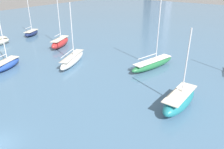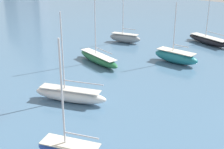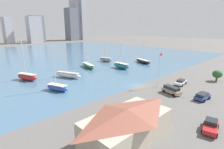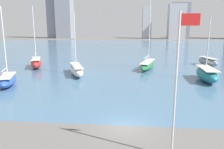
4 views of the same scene
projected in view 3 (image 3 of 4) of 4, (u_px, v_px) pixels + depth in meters
ground_plane at (137, 86)px, 49.21m from camera, size 500.00×500.00×0.00m
harbor_water at (38, 57)px, 97.75m from camera, size 180.00×140.00×0.00m
boat_shed at (127, 124)px, 25.10m from camera, size 13.15×6.87×4.83m
flag_pole at (159, 69)px, 46.94m from camera, size 1.24×0.14×9.46m
yard_shrub at (217, 74)px, 53.08m from camera, size 2.80×2.80×3.37m
distant_city_skyline at (17, 18)px, 175.76m from camera, size 177.35×22.71×73.96m
sailboat_gray at (106, 60)px, 83.74m from camera, size 3.49×7.28×10.02m
sailboat_red at (27, 77)px, 54.22m from camera, size 4.99×8.10×13.03m
sailboat_white at (68, 75)px, 56.93m from camera, size 5.50×9.90×11.57m
sailboat_black at (143, 61)px, 80.77m from camera, size 5.68×10.86×10.04m
sailboat_blue at (57, 87)px, 45.25m from camera, size 4.46×7.06×11.53m
sailboat_teal at (121, 66)px, 69.89m from camera, size 2.85×8.39×10.44m
sailboat_green at (88, 66)px, 71.15m from camera, size 4.70×11.09×14.39m
parked_wagon_blue at (202, 96)px, 39.60m from camera, size 4.45×2.58×1.57m
parked_sedan_white at (181, 82)px, 49.96m from camera, size 5.13×2.61×1.54m
parked_pickup_red at (211, 126)px, 27.67m from camera, size 4.96×2.95×1.71m
parked_suv_tan at (171, 90)px, 43.12m from camera, size 2.99×5.24×1.89m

